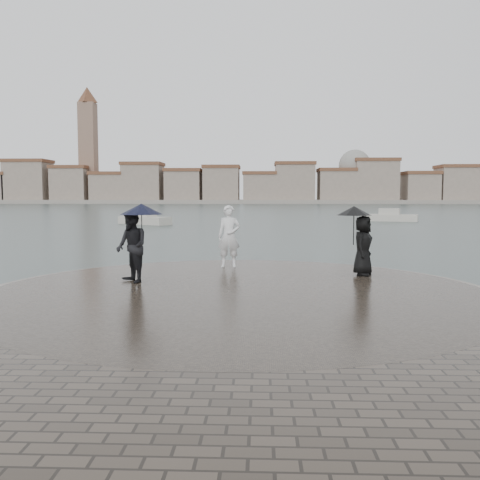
{
  "coord_description": "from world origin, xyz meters",
  "views": [
    {
      "loc": [
        0.55,
        -9.07,
        2.61
      ],
      "look_at": [
        0.0,
        4.8,
        1.45
      ],
      "focal_mm": 40.0,
      "sensor_mm": 36.0,
      "label": 1
    }
  ],
  "objects": [
    {
      "name": "quay_tip",
      "position": [
        0.0,
        3.5,
        0.18
      ],
      "size": [
        11.9,
        11.9,
        0.36
      ],
      "primitive_type": "cylinder",
      "color": "#2D261E",
      "rests_on": "ground"
    },
    {
      "name": "far_skyline",
      "position": [
        -6.29,
        160.71,
        5.61
      ],
      "size": [
        260.0,
        20.0,
        37.0
      ],
      "color": "gray",
      "rests_on": "ground"
    },
    {
      "name": "ground",
      "position": [
        0.0,
        0.0,
        0.0
      ],
      "size": [
        400.0,
        400.0,
        0.0
      ],
      "primitive_type": "plane",
      "color": "#2B3835",
      "rests_on": "ground"
    },
    {
      "name": "visitor_left",
      "position": [
        -2.74,
        4.54,
        1.51
      ],
      "size": [
        1.36,
        1.23,
        2.04
      ],
      "color": "black",
      "rests_on": "quay_tip"
    },
    {
      "name": "statue",
      "position": [
        -0.46,
        7.63,
        1.33
      ],
      "size": [
        0.71,
        0.47,
        1.94
      ],
      "primitive_type": "imported",
      "rotation": [
        0.0,
        0.0,
        -0.0
      ],
      "color": "white",
      "rests_on": "quay_tip"
    },
    {
      "name": "visitor_right",
      "position": [
        3.35,
        6.03,
        1.45
      ],
      "size": [
        1.15,
        1.08,
        1.95
      ],
      "color": "black",
      "rests_on": "quay_tip"
    },
    {
      "name": "kerb_ring",
      "position": [
        0.0,
        3.5,
        0.16
      ],
      "size": [
        12.5,
        12.5,
        0.32
      ],
      "primitive_type": "cylinder",
      "color": "gray",
      "rests_on": "ground"
    },
    {
      "name": "boats",
      "position": [
        10.42,
        39.09,
        0.38
      ],
      "size": [
        43.3,
        15.38,
        1.5
      ],
      "color": "#B9B4A7",
      "rests_on": "ground"
    }
  ]
}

